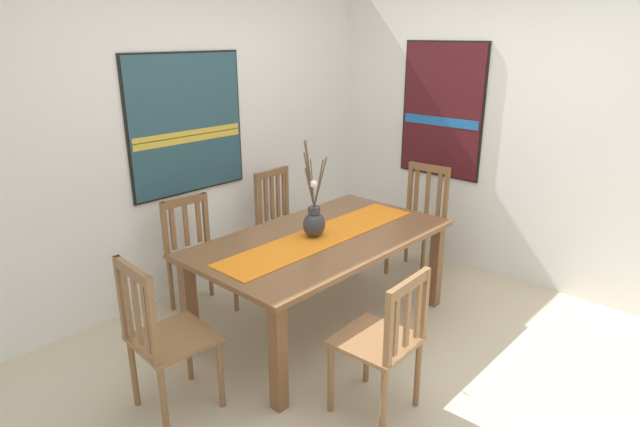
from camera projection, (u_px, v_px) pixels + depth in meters
name	position (u px, v px, depth m)	size (l,w,h in m)	color
ground_plane	(377.00, 357.00, 3.65)	(6.40, 6.40, 0.03)	beige
wall_back	(202.00, 128.00, 4.40)	(6.40, 0.12, 2.70)	silver
wall_side	(515.00, 126.00, 4.50)	(0.12, 6.40, 2.70)	silver
dining_table	(322.00, 248.00, 3.81)	(1.87, 1.04, 0.72)	brown
table_runner	(322.00, 236.00, 3.78)	(1.72, 0.36, 0.01)	orange
centerpiece_vase	(314.00, 221.00, 3.74)	(0.30, 0.20, 0.70)	#333338
chair_0	(283.00, 221.00, 4.73)	(0.44, 0.44, 0.96)	brown
chair_1	(419.00, 220.00, 4.79)	(0.45, 0.45, 0.98)	brown
chair_2	(164.00, 336.00, 2.96)	(0.45, 0.45, 0.96)	brown
chair_3	(384.00, 341.00, 2.95)	(0.44, 0.44, 0.89)	brown
chair_4	(197.00, 253.00, 4.12)	(0.45, 0.45, 0.90)	brown
painting_on_back_wall	(187.00, 124.00, 4.21)	(1.04, 0.05, 1.10)	black
painting_on_side_wall	(442.00, 110.00, 4.86)	(0.05, 0.82, 1.22)	black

